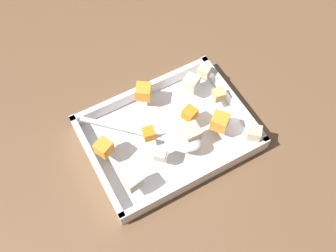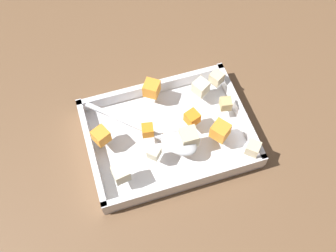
{
  "view_description": "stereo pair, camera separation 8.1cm",
  "coord_description": "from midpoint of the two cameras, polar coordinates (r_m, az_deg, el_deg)",
  "views": [
    {
      "loc": [
        0.18,
        0.36,
        0.76
      ],
      "look_at": [
        -0.01,
        0.0,
        0.06
      ],
      "focal_mm": 43.03,
      "sensor_mm": 36.0,
      "label": 1
    },
    {
      "loc": [
        0.11,
        0.39,
        0.76
      ],
      "look_at": [
        -0.01,
        0.0,
        0.06
      ],
      "focal_mm": 43.03,
      "sensor_mm": 36.0,
      "label": 2
    }
  ],
  "objects": [
    {
      "name": "potato_chunk_under_handle",
      "position": [
        0.88,
        2.55,
        7.57
      ],
      "size": [
        0.03,
        0.03,
        0.03
      ],
      "primitive_type": "cube",
      "rotation": [
        0.0,
        0.0,
        3.7
      ],
      "color": "beige",
      "rests_on": "baking_dish"
    },
    {
      "name": "carrot_chunk_corner_ne",
      "position": [
        0.8,
        -11.96,
        -3.26
      ],
      "size": [
        0.04,
        0.04,
        0.03
      ],
      "primitive_type": "cube",
      "rotation": [
        0.0,
        0.0,
        0.44
      ],
      "color": "orange",
      "rests_on": "baking_dish"
    },
    {
      "name": "baking_dish",
      "position": [
        0.85,
        -2.73,
        -1.68
      ],
      "size": [
        0.33,
        0.25,
        0.05
      ],
      "color": "silver",
      "rests_on": "ground_plane"
    },
    {
      "name": "potato_chunk_near_spoon",
      "position": [
        0.76,
        -8.1,
        -8.01
      ],
      "size": [
        0.03,
        0.03,
        0.03
      ],
      "primitive_type": "cube",
      "rotation": [
        0.0,
        0.0,
        0.16
      ],
      "color": "beige",
      "rests_on": "baking_dish"
    },
    {
      "name": "ground_plane",
      "position": [
        0.86,
        -3.63,
        -2.41
      ],
      "size": [
        4.0,
        4.0,
        0.0
      ],
      "primitive_type": "plane",
      "color": "brown"
    },
    {
      "name": "carrot_chunk_front_center",
      "position": [
        0.81,
        4.57,
        0.37
      ],
      "size": [
        0.05,
        0.05,
        0.03
      ],
      "primitive_type": "cube",
      "rotation": [
        0.0,
        0.0,
        3.79
      ],
      "color": "orange",
      "rests_on": "baking_dish"
    },
    {
      "name": "potato_chunk_center",
      "position": [
        0.81,
        9.4,
        -1.23
      ],
      "size": [
        0.04,
        0.04,
        0.03
      ],
      "primitive_type": "cube",
      "rotation": [
        0.0,
        0.0,
        0.83
      ],
      "color": "beige",
      "rests_on": "baking_dish"
    },
    {
      "name": "parsnip_chunk_corner_nw",
      "position": [
        0.86,
        0.63,
        5.95
      ],
      "size": [
        0.04,
        0.04,
        0.03
      ],
      "primitive_type": "cube",
      "rotation": [
        0.0,
        0.0,
        5.23
      ],
      "color": "beige",
      "rests_on": "baking_dish"
    },
    {
      "name": "carrot_chunk_heap_top",
      "position": [
        0.85,
        -6.21,
        4.62
      ],
      "size": [
        0.04,
        0.04,
        0.03
      ],
      "primitive_type": "cube",
      "rotation": [
        0.0,
        0.0,
        0.96
      ],
      "color": "orange",
      "rests_on": "baking_dish"
    },
    {
      "name": "potato_chunk_mid_left",
      "position": [
        0.78,
        -4.03,
        -4.33
      ],
      "size": [
        0.03,
        0.03,
        0.02
      ],
      "primitive_type": "cube",
      "rotation": [
        0.0,
        0.0,
        3.95
      ],
      "color": "beige",
      "rests_on": "baking_dish"
    },
    {
      "name": "potato_chunk_far_left",
      "position": [
        0.79,
        0.41,
        -1.29
      ],
      "size": [
        0.03,
        0.03,
        0.03
      ],
      "primitive_type": "cube",
      "rotation": [
        0.0,
        0.0,
        4.7
      ],
      "color": "beige",
      "rests_on": "baking_dish"
    },
    {
      "name": "carrot_chunk_near_left",
      "position": [
        0.8,
        -5.52,
        -1.47
      ],
      "size": [
        0.03,
        0.03,
        0.02
      ],
      "primitive_type": "cube",
      "rotation": [
        0.0,
        0.0,
        2.96
      ],
      "color": "orange",
      "rests_on": "baking_dish"
    },
    {
      "name": "potato_chunk_mid_right",
      "position": [
        0.85,
        4.53,
        4.22
      ],
      "size": [
        0.03,
        0.03,
        0.02
      ],
      "primitive_type": "cube",
      "rotation": [
        0.0,
        0.0,
        2.95
      ],
      "color": "tan",
      "rests_on": "baking_dish"
    },
    {
      "name": "carrot_chunk_back_center",
      "position": [
        0.82,
        0.25,
        1.58
      ],
      "size": [
        0.03,
        0.03,
        0.03
      ],
      "primitive_type": "cube",
      "rotation": [
        0.0,
        0.0,
        5.07
      ],
      "color": "orange",
      "rests_on": "baking_dish"
    },
    {
      "name": "serving_spoon",
      "position": [
        0.8,
        -1.83,
        -2.17
      ],
      "size": [
        0.2,
        0.2,
        0.02
      ],
      "rotation": [
        0.0,
        0.0,
        5.51
      ],
      "color": "silver",
      "rests_on": "baking_dish"
    }
  ]
}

